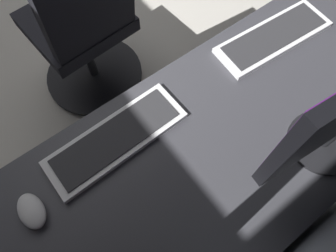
{
  "coord_description": "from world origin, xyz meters",
  "views": [
    {
      "loc": [
        0.55,
        2.13,
        1.55
      ],
      "look_at": [
        0.37,
        1.89,
        0.95
      ],
      "focal_mm": 32.93,
      "sensor_mm": 36.0,
      "label": 1
    }
  ],
  "objects_px": {
    "mouse_main": "(32,211)",
    "office_chair": "(85,31)",
    "drawer_pedestal": "(213,183)",
    "keyboard_spare": "(274,37)",
    "keyboard_main": "(116,138)"
  },
  "relations": [
    {
      "from": "keyboard_main",
      "to": "keyboard_spare",
      "type": "xyz_separation_m",
      "value": [
        -0.64,
        0.01,
        0.0
      ]
    },
    {
      "from": "drawer_pedestal",
      "to": "office_chair",
      "type": "bearing_deg",
      "value": -88.04
    },
    {
      "from": "drawer_pedestal",
      "to": "keyboard_spare",
      "type": "xyz_separation_m",
      "value": [
        -0.39,
        -0.21,
        0.39
      ]
    },
    {
      "from": "drawer_pedestal",
      "to": "mouse_main",
      "type": "relative_size",
      "value": 6.68
    },
    {
      "from": "mouse_main",
      "to": "office_chair",
      "type": "xyz_separation_m",
      "value": [
        -0.5,
        -0.72,
        -0.29
      ]
    },
    {
      "from": "keyboard_spare",
      "to": "office_chair",
      "type": "relative_size",
      "value": 0.44
    },
    {
      "from": "drawer_pedestal",
      "to": "office_chair",
      "type": "distance_m",
      "value": 0.9
    },
    {
      "from": "drawer_pedestal",
      "to": "keyboard_spare",
      "type": "bearing_deg",
      "value": -151.76
    },
    {
      "from": "drawer_pedestal",
      "to": "keyboard_spare",
      "type": "height_order",
      "value": "keyboard_spare"
    },
    {
      "from": "keyboard_main",
      "to": "drawer_pedestal",
      "type": "bearing_deg",
      "value": 138.78
    },
    {
      "from": "mouse_main",
      "to": "keyboard_main",
      "type": "bearing_deg",
      "value": -171.61
    },
    {
      "from": "keyboard_spare",
      "to": "mouse_main",
      "type": "distance_m",
      "value": 0.92
    },
    {
      "from": "drawer_pedestal",
      "to": "keyboard_spare",
      "type": "distance_m",
      "value": 0.59
    },
    {
      "from": "keyboard_main",
      "to": "office_chair",
      "type": "height_order",
      "value": "office_chair"
    },
    {
      "from": "drawer_pedestal",
      "to": "keyboard_main",
      "type": "height_order",
      "value": "keyboard_main"
    }
  ]
}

